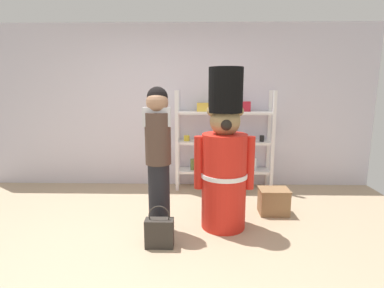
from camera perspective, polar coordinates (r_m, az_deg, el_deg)
name	(u,v)px	position (r m, az deg, el deg)	size (l,w,h in m)	color
ground_plane	(160,252)	(3.18, -6.06, -19.78)	(6.40, 6.40, 0.00)	tan
back_wall	(176,107)	(4.94, -3.15, 7.09)	(6.40, 0.12, 2.60)	silver
merchandise_shelf	(223,140)	(4.78, 5.95, 0.77)	(1.53, 0.35, 1.57)	white
teddy_bear_guard	(224,160)	(3.41, 6.17, -3.10)	(0.69, 0.53, 1.83)	red
person_shopper	(158,154)	(3.27, -6.43, -1.92)	(0.29, 0.28, 1.62)	black
shopping_bag	(159,232)	(3.20, -6.23, -16.38)	(0.29, 0.13, 0.44)	#332D28
display_crate	(274,201)	(4.07, 15.28, -10.48)	(0.38, 0.28, 0.33)	olive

